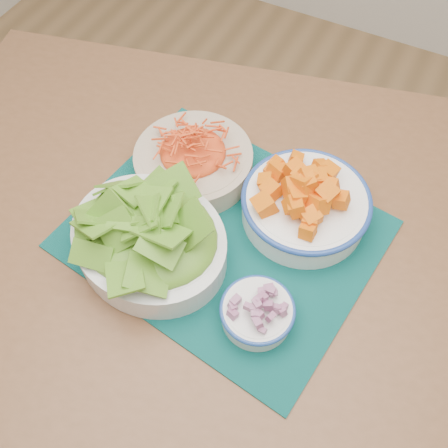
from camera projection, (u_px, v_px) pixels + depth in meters
name	position (u px, v px, depth m)	size (l,w,h in m)	color
ground	(178.00, 447.00, 1.39)	(4.00, 4.00, 0.00)	#AC8353
table	(234.00, 254.00, 0.97)	(1.47, 1.15, 0.75)	brown
placemat	(224.00, 234.00, 0.88)	(0.50, 0.41, 0.00)	#022E2C
carrot_bowl	(193.00, 157.00, 0.92)	(0.28, 0.28, 0.09)	tan
squash_bowl	(306.00, 200.00, 0.86)	(0.24, 0.24, 0.10)	white
lettuce_bowl	(148.00, 235.00, 0.81)	(0.32, 0.29, 0.12)	silver
onion_bowl	(257.00, 311.00, 0.77)	(0.14, 0.14, 0.06)	white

